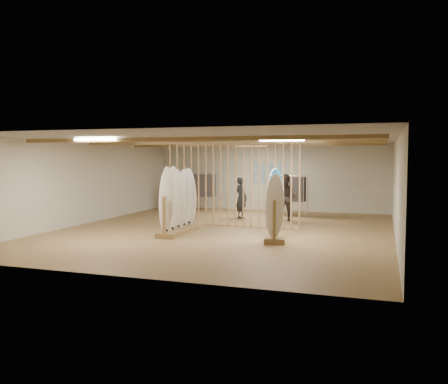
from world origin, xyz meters
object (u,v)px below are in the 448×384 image
(rack_left, at_px, (178,211))
(clothing_rack_a, at_px, (198,185))
(clothing_rack_b, at_px, (287,189))
(rack_right, at_px, (275,216))
(shopper_b, at_px, (286,195))
(shopper_a, at_px, (241,195))

(rack_left, height_order, clothing_rack_a, rack_left)
(clothing_rack_a, height_order, clothing_rack_b, clothing_rack_a)
(rack_left, distance_m, rack_right, 2.95)
(rack_right, height_order, shopper_b, rack_right)
(clothing_rack_a, bearing_deg, shopper_a, -41.75)
(clothing_rack_a, height_order, shopper_a, shopper_a)
(clothing_rack_b, distance_m, shopper_b, 1.40)
(rack_left, height_order, shopper_b, rack_left)
(rack_left, relative_size, shopper_b, 1.09)
(rack_right, xyz_separation_m, clothing_rack_a, (-4.62, 5.90, 0.43))
(rack_left, distance_m, clothing_rack_b, 5.59)
(rack_left, relative_size, rack_right, 1.07)
(clothing_rack_b, bearing_deg, rack_left, -101.19)
(shopper_a, height_order, shopper_b, shopper_b)
(shopper_a, bearing_deg, clothing_rack_b, -101.99)
(shopper_b, bearing_deg, rack_left, -120.98)
(rack_left, bearing_deg, clothing_rack_b, 65.69)
(rack_right, bearing_deg, clothing_rack_b, 86.19)
(rack_right, xyz_separation_m, shopper_a, (-2.16, 4.01, 0.23))
(clothing_rack_a, height_order, shopper_b, shopper_b)
(rack_left, bearing_deg, shopper_a, 78.21)
(rack_left, xyz_separation_m, rack_right, (2.95, -0.10, -0.02))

